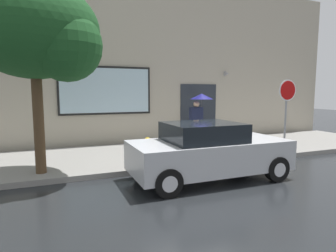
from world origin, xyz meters
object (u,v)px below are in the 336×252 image
at_px(fire_hydrant, 148,150).
at_px(stop_sign, 287,101).
at_px(pedestrian_with_umbrella, 199,105).
at_px(street_tree, 40,34).
at_px(parked_car, 208,152).

height_order(fire_hydrant, stop_sign, stop_sign).
distance_m(fire_hydrant, pedestrian_with_umbrella, 3.52).
xyz_separation_m(pedestrian_with_umbrella, stop_sign, (2.37, -2.09, 0.22)).
distance_m(pedestrian_with_umbrella, stop_sign, 3.17).
distance_m(street_tree, stop_sign, 8.11).
xyz_separation_m(fire_hydrant, stop_sign, (5.12, -0.25, 1.43)).
distance_m(pedestrian_with_umbrella, street_tree, 6.23).
bearing_deg(pedestrian_with_umbrella, fire_hydrant, -146.17).
height_order(pedestrian_with_umbrella, street_tree, street_tree).
bearing_deg(street_tree, pedestrian_with_umbrella, 20.36).
bearing_deg(stop_sign, pedestrian_with_umbrella, 138.59).
relative_size(parked_car, stop_sign, 1.60).
bearing_deg(parked_car, stop_sign, 20.94).
bearing_deg(stop_sign, street_tree, 179.75).
xyz_separation_m(pedestrian_with_umbrella, street_tree, (-5.55, -2.06, 1.94)).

